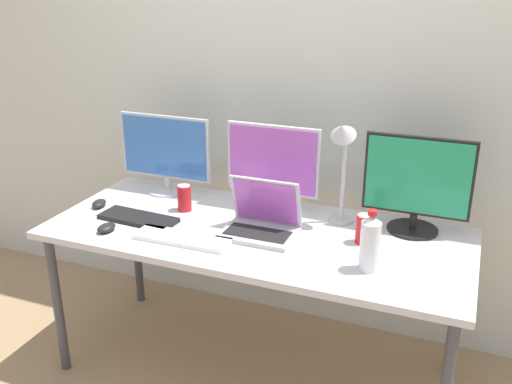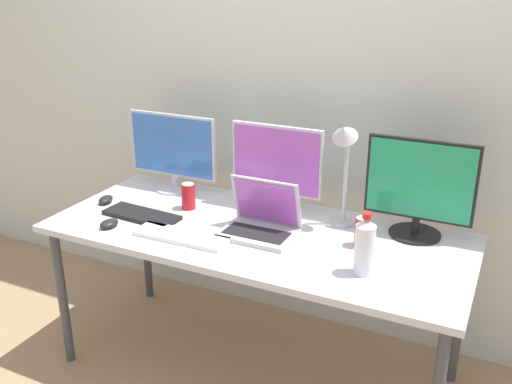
{
  "view_description": "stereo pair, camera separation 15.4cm",
  "coord_description": "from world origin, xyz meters",
  "px_view_note": "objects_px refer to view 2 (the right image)",
  "views": [
    {
      "loc": [
        0.84,
        -2.11,
        1.8
      ],
      "look_at": [
        0.0,
        0.0,
        0.92
      ],
      "focal_mm": 40.0,
      "sensor_mm": 36.0,
      "label": 1
    },
    {
      "loc": [
        0.99,
        -2.04,
        1.8
      ],
      "look_at": [
        0.0,
        0.0,
        0.92
      ],
      "focal_mm": 40.0,
      "sensor_mm": 36.0,
      "label": 2
    }
  ],
  "objects_px": {
    "work_desk": "(256,242)",
    "keyboard_aux": "(181,236)",
    "soda_can_near_keyboard": "(363,232)",
    "desk_lamp": "(344,154)",
    "keyboard_main": "(142,215)",
    "soda_can_by_laptop": "(188,196)",
    "water_bottle": "(365,246)",
    "mouse_by_keyboard": "(109,224)",
    "mouse_by_laptop": "(106,200)",
    "monitor_right": "(420,188)",
    "monitor_center": "(276,167)",
    "monitor_left": "(173,151)",
    "laptop_silver": "(261,221)"
  },
  "relations": [
    {
      "from": "monitor_center",
      "to": "soda_can_by_laptop",
      "type": "height_order",
      "value": "monitor_center"
    },
    {
      "from": "laptop_silver",
      "to": "keyboard_aux",
      "type": "xyz_separation_m",
      "value": [
        -0.28,
        -0.2,
        -0.05
      ]
    },
    {
      "from": "work_desk",
      "to": "desk_lamp",
      "type": "distance_m",
      "value": 0.54
    },
    {
      "from": "soda_can_near_keyboard",
      "to": "mouse_by_keyboard",
      "type": "bearing_deg",
      "value": -163.93
    },
    {
      "from": "water_bottle",
      "to": "desk_lamp",
      "type": "height_order",
      "value": "desk_lamp"
    },
    {
      "from": "desk_lamp",
      "to": "monitor_left",
      "type": "bearing_deg",
      "value": 174.88
    },
    {
      "from": "monitor_center",
      "to": "desk_lamp",
      "type": "height_order",
      "value": "desk_lamp"
    },
    {
      "from": "work_desk",
      "to": "monitor_left",
      "type": "relative_size",
      "value": 3.77
    },
    {
      "from": "monitor_center",
      "to": "mouse_by_keyboard",
      "type": "bearing_deg",
      "value": -138.58
    },
    {
      "from": "mouse_by_laptop",
      "to": "monitor_right",
      "type": "bearing_deg",
      "value": -3.11
    },
    {
      "from": "water_bottle",
      "to": "mouse_by_keyboard",
      "type": "bearing_deg",
      "value": -175.82
    },
    {
      "from": "monitor_right",
      "to": "water_bottle",
      "type": "xyz_separation_m",
      "value": [
        -0.11,
        -0.42,
        -0.11
      ]
    },
    {
      "from": "monitor_right",
      "to": "monitor_center",
      "type": "bearing_deg",
      "value": 179.27
    },
    {
      "from": "water_bottle",
      "to": "soda_can_by_laptop",
      "type": "xyz_separation_m",
      "value": [
        -0.93,
        0.25,
        -0.05
      ]
    },
    {
      "from": "soda_can_by_laptop",
      "to": "laptop_silver",
      "type": "bearing_deg",
      "value": -13.19
    },
    {
      "from": "monitor_left",
      "to": "mouse_by_laptop",
      "type": "height_order",
      "value": "monitor_left"
    },
    {
      "from": "monitor_left",
      "to": "soda_can_by_laptop",
      "type": "bearing_deg",
      "value": -43.07
    },
    {
      "from": "soda_can_near_keyboard",
      "to": "desk_lamp",
      "type": "xyz_separation_m",
      "value": [
        -0.14,
        0.14,
        0.28
      ]
    },
    {
      "from": "laptop_silver",
      "to": "monitor_center",
      "type": "bearing_deg",
      "value": 100.83
    },
    {
      "from": "monitor_left",
      "to": "mouse_by_laptop",
      "type": "distance_m",
      "value": 0.41
    },
    {
      "from": "monitor_left",
      "to": "mouse_by_laptop",
      "type": "bearing_deg",
      "value": -123.09
    },
    {
      "from": "keyboard_aux",
      "to": "soda_can_by_laptop",
      "type": "distance_m",
      "value": 0.34
    },
    {
      "from": "soda_can_near_keyboard",
      "to": "soda_can_by_laptop",
      "type": "bearing_deg",
      "value": 177.89
    },
    {
      "from": "monitor_left",
      "to": "mouse_by_keyboard",
      "type": "distance_m",
      "value": 0.56
    },
    {
      "from": "water_bottle",
      "to": "soda_can_by_laptop",
      "type": "distance_m",
      "value": 0.96
    },
    {
      "from": "monitor_center",
      "to": "keyboard_aux",
      "type": "bearing_deg",
      "value": -115.93
    },
    {
      "from": "work_desk",
      "to": "mouse_by_keyboard",
      "type": "distance_m",
      "value": 0.66
    },
    {
      "from": "monitor_center",
      "to": "water_bottle",
      "type": "height_order",
      "value": "monitor_center"
    },
    {
      "from": "mouse_by_keyboard",
      "to": "soda_can_near_keyboard",
      "type": "height_order",
      "value": "soda_can_near_keyboard"
    },
    {
      "from": "monitor_left",
      "to": "mouse_by_laptop",
      "type": "relative_size",
      "value": 5.09
    },
    {
      "from": "work_desk",
      "to": "keyboard_aux",
      "type": "bearing_deg",
      "value": -139.56
    },
    {
      "from": "laptop_silver",
      "to": "keyboard_aux",
      "type": "height_order",
      "value": "laptop_silver"
    },
    {
      "from": "laptop_silver",
      "to": "desk_lamp",
      "type": "relative_size",
      "value": 0.63
    },
    {
      "from": "monitor_right",
      "to": "desk_lamp",
      "type": "xyz_separation_m",
      "value": [
        -0.31,
        -0.06,
        0.12
      ]
    },
    {
      "from": "soda_can_near_keyboard",
      "to": "desk_lamp",
      "type": "distance_m",
      "value": 0.34
    },
    {
      "from": "monitor_left",
      "to": "keyboard_aux",
      "type": "relative_size",
      "value": 1.18
    },
    {
      "from": "work_desk",
      "to": "keyboard_aux",
      "type": "distance_m",
      "value": 0.34
    },
    {
      "from": "monitor_right",
      "to": "laptop_silver",
      "type": "height_order",
      "value": "monitor_right"
    },
    {
      "from": "laptop_silver",
      "to": "water_bottle",
      "type": "height_order",
      "value": "water_bottle"
    },
    {
      "from": "mouse_by_laptop",
      "to": "soda_can_by_laptop",
      "type": "xyz_separation_m",
      "value": [
        0.4,
        0.12,
        0.05
      ]
    },
    {
      "from": "laptop_silver",
      "to": "keyboard_main",
      "type": "relative_size",
      "value": 0.86
    },
    {
      "from": "laptop_silver",
      "to": "mouse_by_laptop",
      "type": "height_order",
      "value": "laptop_silver"
    },
    {
      "from": "monitor_center",
      "to": "keyboard_main",
      "type": "distance_m",
      "value": 0.66
    },
    {
      "from": "monitor_right",
      "to": "keyboard_main",
      "type": "xyz_separation_m",
      "value": [
        -1.17,
        -0.35,
        -0.21
      ]
    },
    {
      "from": "keyboard_aux",
      "to": "mouse_by_keyboard",
      "type": "height_order",
      "value": "mouse_by_keyboard"
    },
    {
      "from": "monitor_left",
      "to": "soda_can_near_keyboard",
      "type": "relative_size",
      "value": 3.88
    },
    {
      "from": "soda_can_by_laptop",
      "to": "desk_lamp",
      "type": "bearing_deg",
      "value": 8.49
    },
    {
      "from": "work_desk",
      "to": "water_bottle",
      "type": "height_order",
      "value": "water_bottle"
    },
    {
      "from": "work_desk",
      "to": "keyboard_main",
      "type": "xyz_separation_m",
      "value": [
        -0.54,
        -0.1,
        0.07
      ]
    },
    {
      "from": "keyboard_main",
      "to": "mouse_by_keyboard",
      "type": "relative_size",
      "value": 3.9
    }
  ]
}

